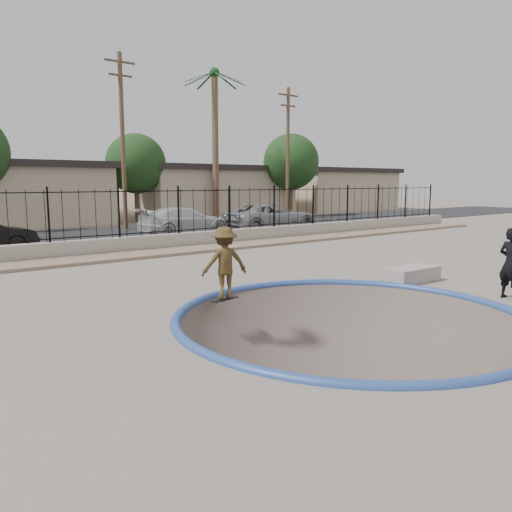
{
  "coord_description": "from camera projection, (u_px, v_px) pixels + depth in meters",
  "views": [
    {
      "loc": [
        -7.35,
        -7.39,
        2.65
      ],
      "look_at": [
        -0.03,
        2.0,
        0.88
      ],
      "focal_mm": 35.0,
      "sensor_mm": 36.0,
      "label": 1
    }
  ],
  "objects": [
    {
      "name": "ground",
      "position": [
        105.0,
        276.0,
        20.15
      ],
      "size": [
        120.0,
        120.0,
        2.2
      ],
      "primitive_type": "cube",
      "color": "slate",
      "rests_on": "ground"
    },
    {
      "name": "bowl_pit",
      "position": [
        350.0,
        317.0,
        9.84
      ],
      "size": [
        6.84,
        6.84,
        1.8
      ],
      "primitive_type": null,
      "color": "#4F453C",
      "rests_on": "ground"
    },
    {
      "name": "coping_ring",
      "position": [
        350.0,
        317.0,
        9.84
      ],
      "size": [
        7.04,
        7.04,
        0.2
      ],
      "primitive_type": "torus",
      "color": "#2B498E",
      "rests_on": "ground"
    },
    {
      "name": "rock_strip",
      "position": [
        133.0,
        255.0,
        17.79
      ],
      "size": [
        42.0,
        1.6,
        0.11
      ],
      "primitive_type": "cube",
      "color": "#9B8065",
      "rests_on": "ground"
    },
    {
      "name": "retaining_wall",
      "position": [
        120.0,
        245.0,
        18.61
      ],
      "size": [
        42.0,
        0.45,
        0.6
      ],
      "primitive_type": "cube",
      "color": "#9F988C",
      "rests_on": "ground"
    },
    {
      "name": "fence",
      "position": [
        119.0,
        213.0,
        18.44
      ],
      "size": [
        40.0,
        0.04,
        1.8
      ],
      "color": "black",
      "rests_on": "retaining_wall"
    },
    {
      "name": "street",
      "position": [
        64.0,
        237.0,
        23.88
      ],
      "size": [
        90.0,
        8.0,
        0.04
      ],
      "primitive_type": "cube",
      "color": "black",
      "rests_on": "ground"
    },
    {
      "name": "house_center",
      "position": [
        15.0,
        193.0,
        31.01
      ],
      "size": [
        10.6,
        8.6,
        3.9
      ],
      "color": "tan",
      "rests_on": "ground"
    },
    {
      "name": "house_east",
      "position": [
        206.0,
        191.0,
        39.52
      ],
      "size": [
        12.6,
        8.6,
        3.9
      ],
      "color": "tan",
      "rests_on": "ground"
    },
    {
      "name": "house_east_far",
      "position": [
        329.0,
        189.0,
        48.03
      ],
      "size": [
        11.6,
        8.6,
        3.9
      ],
      "color": "tan",
      "rests_on": "ground"
    },
    {
      "name": "palm_right",
      "position": [
        215.0,
        113.0,
        34.0
      ],
      "size": [
        2.3,
        2.3,
        10.3
      ],
      "color": "brown",
      "rests_on": "ground"
    },
    {
      "name": "utility_pole_mid",
      "position": [
        123.0,
        139.0,
        27.15
      ],
      "size": [
        1.7,
        0.24,
        9.5
      ],
      "color": "#473323",
      "rests_on": "ground"
    },
    {
      "name": "utility_pole_right",
      "position": [
        288.0,
        152.0,
        34.48
      ],
      "size": [
        1.7,
        0.24,
        9.0
      ],
      "color": "#473323",
      "rests_on": "ground"
    },
    {
      "name": "street_tree_mid",
      "position": [
        136.0,
        164.0,
        33.04
      ],
      "size": [
        3.96,
        3.96,
        5.83
      ],
      "color": "#473323",
      "rests_on": "ground"
    },
    {
      "name": "street_tree_right",
      "position": [
        291.0,
        162.0,
        38.72
      ],
      "size": [
        4.32,
        4.32,
        6.36
      ],
      "color": "#473323",
      "rests_on": "ground"
    },
    {
      "name": "skater",
      "position": [
        225.0,
        267.0,
        11.01
      ],
      "size": [
        1.15,
        0.86,
        1.58
      ],
      "primitive_type": "imported",
      "rotation": [
        0.0,
        0.0,
        2.85
      ],
      "color": "brown",
      "rests_on": "ground"
    },
    {
      "name": "skateboard",
      "position": [
        225.0,
        300.0,
        11.12
      ],
      "size": [
        0.76,
        0.35,
        0.06
      ],
      "rotation": [
        0.0,
        0.0,
        0.23
      ],
      "color": "black",
      "rests_on": "ground"
    },
    {
      "name": "videographer",
      "position": [
        511.0,
        263.0,
        11.32
      ],
      "size": [
        0.49,
        0.66,
        1.64
      ],
      "primitive_type": "imported",
      "rotation": [
        0.0,
        0.0,
        1.39
      ],
      "color": "black",
      "rests_on": "ground"
    },
    {
      "name": "concrete_ledge",
      "position": [
        412.0,
        274.0,
        13.32
      ],
      "size": [
        1.62,
        0.74,
        0.4
      ],
      "primitive_type": "cube",
      "rotation": [
        0.0,
        0.0,
        -0.03
      ],
      "color": "gray",
      "rests_on": "ground"
    },
    {
      "name": "car_c",
      "position": [
        185.0,
        221.0,
        25.08
      ],
      "size": [
        4.76,
        2.06,
        1.37
      ],
      "primitive_type": "imported",
      "rotation": [
        0.0,
        0.0,
        1.54
      ],
      "color": "silver",
      "rests_on": "street"
    },
    {
      "name": "car_d",
      "position": [
        271.0,
        217.0,
        26.97
      ],
      "size": [
        5.38,
        2.61,
        1.47
      ],
      "primitive_type": "imported",
      "rotation": [
        0.0,
        0.0,
        1.54
      ],
      "color": "gray",
      "rests_on": "street"
    }
  ]
}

